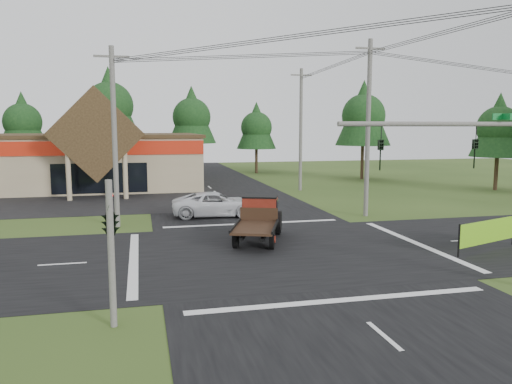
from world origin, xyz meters
name	(u,v)px	position (x,y,z in m)	size (l,w,h in m)	color
ground	(284,251)	(0.00, 0.00, 0.00)	(120.00, 120.00, 0.00)	#2F4819
road_ns	(284,251)	(0.00, 0.00, 0.01)	(12.00, 120.00, 0.02)	black
road_ew	(284,251)	(0.00, 0.00, 0.01)	(120.00, 12.00, 0.02)	black
parking_apron	(44,203)	(-14.00, 19.00, 0.01)	(28.00, 14.00, 0.02)	black
cvs_building	(44,159)	(-15.70, 29.57, 2.78)	(30.40, 18.20, 9.19)	tan
traffic_signal_mast	(507,170)	(5.82, -7.50, 4.43)	(8.12, 0.24, 7.00)	#595651
traffic_signal_corner	(110,209)	(-7.50, -7.32, 3.52)	(0.53, 2.48, 4.40)	#595651
utility_pole_nw	(114,136)	(-8.00, 8.00, 5.39)	(2.00, 0.30, 10.50)	#595651
utility_pole_ne	(368,127)	(8.00, 8.00, 5.89)	(2.00, 0.30, 11.50)	#595651
utility_pole_n	(301,129)	(8.00, 22.00, 5.74)	(2.00, 0.30, 11.20)	#595651
tree_row_b	(22,120)	(-20.00, 42.00, 6.70)	(5.60, 5.60, 10.10)	#332316
tree_row_c	(109,103)	(-10.00, 41.00, 8.72)	(7.28, 7.28, 13.13)	#332316
tree_row_d	(192,115)	(0.00, 42.00, 7.38)	(6.16, 6.16, 11.11)	#332316
tree_row_e	(256,126)	(8.00, 40.00, 6.03)	(5.04, 5.04, 9.09)	#332316
tree_side_ne	(363,114)	(18.00, 30.00, 7.38)	(6.16, 6.16, 11.11)	#332316
tree_side_e_near	(499,126)	(26.00, 18.00, 6.03)	(5.04, 5.04, 9.09)	#332316
antique_flatbed_truck	(258,220)	(-0.75, 2.36, 1.14)	(2.09, 5.47, 2.29)	#61180D
roadside_banner	(487,235)	(9.48, -2.10, 0.77)	(4.54, 0.13, 1.55)	#69B117
white_pickup	(216,204)	(-1.75, 10.17, 0.80)	(2.67, 5.78, 1.61)	silver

